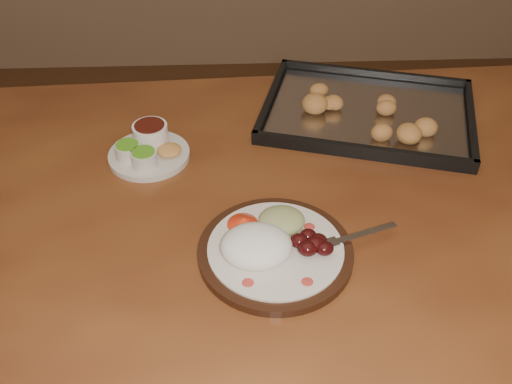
{
  "coord_description": "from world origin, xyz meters",
  "views": [
    {
      "loc": [
        0.23,
        -0.73,
        1.42
      ],
      "look_at": [
        0.26,
        0.04,
        0.77
      ],
      "focal_mm": 40.0,
      "sensor_mm": 36.0,
      "label": 1
    }
  ],
  "objects": [
    {
      "name": "dining_table",
      "position": [
        0.26,
        0.04,
        0.65
      ],
      "size": [
        1.54,
        0.97,
        0.75
      ],
      "rotation": [
        0.0,
        0.0,
        0.04
      ],
      "color": "brown",
      "rests_on": "ground"
    },
    {
      "name": "dinner_plate",
      "position": [
        0.28,
        -0.09,
        0.77
      ],
      "size": [
        0.33,
        0.25,
        0.06
      ],
      "rotation": [
        0.0,
        0.0,
        0.13
      ],
      "color": "black",
      "rests_on": "dining_table"
    },
    {
      "name": "condiment_saucer",
      "position": [
        0.05,
        0.18,
        0.77
      ],
      "size": [
        0.16,
        0.16,
        0.05
      ],
      "rotation": [
        0.0,
        0.0,
        -0.34
      ],
      "color": "beige",
      "rests_on": "dining_table"
    },
    {
      "name": "baking_tray",
      "position": [
        0.51,
        0.31,
        0.76
      ],
      "size": [
        0.51,
        0.43,
        0.05
      ],
      "rotation": [
        0.0,
        0.0,
        -0.27
      ],
      "color": "black",
      "rests_on": "dining_table"
    }
  ]
}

